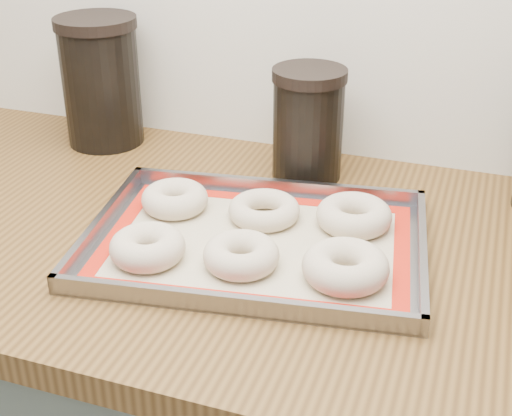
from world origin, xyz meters
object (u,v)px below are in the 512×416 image
at_px(bagel_front_right, 345,267).
at_px(canister_mid, 308,124).
at_px(baking_tray, 256,242).
at_px(bagel_front_left, 147,247).
at_px(bagel_back_right, 354,215).
at_px(canister_left, 101,81).
at_px(bagel_back_left, 175,199).
at_px(bagel_front_mid, 241,255).
at_px(bagel_back_mid, 264,210).

xyz_separation_m(bagel_front_right, canister_mid, (-0.13, 0.29, 0.07)).
distance_m(baking_tray, bagel_front_right, 0.15).
relative_size(baking_tray, bagel_front_right, 4.54).
height_order(bagel_front_left, bagel_back_right, bagel_front_left).
bearing_deg(baking_tray, bagel_front_left, -144.58).
bearing_deg(bagel_back_right, bagel_front_left, -143.46).
xyz_separation_m(bagel_back_right, canister_mid, (-0.11, 0.15, 0.07)).
distance_m(baking_tray, canister_left, 0.48).
height_order(bagel_front_left, canister_mid, canister_mid).
bearing_deg(baking_tray, bagel_back_left, 159.89).
bearing_deg(canister_left, bagel_front_right, -31.21).
distance_m(bagel_front_left, bagel_front_mid, 0.13).
relative_size(bagel_front_mid, canister_mid, 0.55).
xyz_separation_m(baking_tray, bagel_front_right, (0.14, -0.05, 0.02)).
relative_size(bagel_front_right, canister_mid, 0.61).
distance_m(bagel_back_left, bagel_back_right, 0.27).
bearing_deg(bagel_back_left, bagel_front_mid, -38.12).
bearing_deg(canister_mid, bagel_back_left, -128.59).
relative_size(bagel_front_right, bagel_back_left, 1.11).
bearing_deg(canister_left, bagel_back_mid, -27.99).
distance_m(bagel_back_right, canister_left, 0.54).
height_order(bagel_front_left, bagel_back_left, bagel_front_left).
bearing_deg(canister_left, bagel_back_left, -41.88).
bearing_deg(bagel_front_right, bagel_back_right, 97.88).
distance_m(bagel_front_right, canister_left, 0.62).
bearing_deg(bagel_back_mid, bagel_back_left, -173.94).
distance_m(canister_left, canister_mid, 0.39).
xyz_separation_m(bagel_front_left, bagel_back_mid, (0.11, 0.16, -0.00)).
xyz_separation_m(bagel_front_right, canister_left, (-0.52, 0.32, 0.09)).
bearing_deg(canister_left, canister_mid, -3.49).
distance_m(bagel_front_left, bagel_back_mid, 0.19).
xyz_separation_m(bagel_back_mid, canister_left, (-0.38, 0.20, 0.10)).
bearing_deg(bagel_front_mid, bagel_front_left, -169.13).
bearing_deg(canister_mid, bagel_back_mid, -94.92).
height_order(bagel_front_right, canister_mid, canister_mid).
height_order(bagel_back_right, canister_mid, canister_mid).
distance_m(baking_tray, canister_mid, 0.26).
bearing_deg(bagel_back_left, baking_tray, -20.11).
height_order(bagel_front_mid, canister_mid, canister_mid).
bearing_deg(bagel_back_mid, baking_tray, -80.71).
bearing_deg(bagel_back_mid, canister_left, 152.01).
bearing_deg(bagel_back_left, bagel_front_right, -19.90).
height_order(bagel_back_left, canister_left, canister_left).
xyz_separation_m(bagel_back_right, canister_left, (-0.50, 0.18, 0.09)).
bearing_deg(bagel_back_mid, bagel_front_mid, -84.49).
height_order(bagel_back_right, canister_left, canister_left).
height_order(bagel_back_left, canister_mid, canister_mid).
distance_m(bagel_front_left, bagel_back_left, 0.14).
xyz_separation_m(bagel_front_left, canister_left, (-0.26, 0.35, 0.09)).
bearing_deg(bagel_front_left, canister_left, 126.71).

